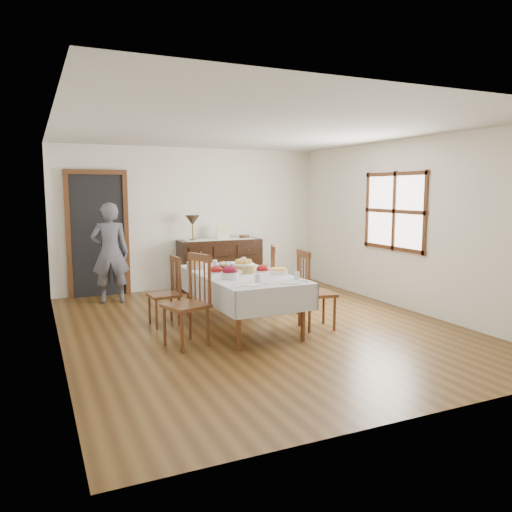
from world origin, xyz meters
name	(u,v)px	position (x,y,z in m)	size (l,w,h in m)	color
ground	(259,326)	(0.00, 0.00, 0.00)	(6.00, 6.00, 0.00)	brown
room_shell	(237,204)	(-0.15, 0.42, 1.64)	(5.02, 6.02, 2.65)	silver
dining_table	(241,280)	(-0.23, 0.08, 0.64)	(1.14, 2.16, 0.73)	silver
chair_left_near	(190,300)	(-1.08, -0.39, 0.55)	(0.57, 0.57, 1.08)	#542D17
chair_left_far	(167,291)	(-1.10, 0.60, 0.47)	(0.42, 0.42, 0.94)	#542D17
chair_right_near	(313,289)	(0.61, -0.38, 0.53)	(0.49, 0.49, 1.05)	#542D17
chair_right_far	(282,278)	(0.66, 0.62, 0.51)	(0.55, 0.55, 1.01)	#542D17
sideboard	(220,264)	(0.44, 2.72, 0.46)	(1.54, 0.56, 0.92)	black
person	(110,249)	(-1.59, 2.34, 0.87)	(0.55, 0.35, 1.75)	#50515D
bread_basket	(243,267)	(-0.18, 0.12, 0.81)	(0.32, 0.32, 0.18)	olive
egg_basket	(226,266)	(-0.28, 0.51, 0.77)	(0.28, 0.28, 0.10)	black
ham_platter_a	(216,270)	(-0.51, 0.27, 0.76)	(0.30, 0.30, 0.11)	silver
ham_platter_b	(263,269)	(0.11, 0.10, 0.76)	(0.28, 0.28, 0.11)	silver
beet_bowl	(230,273)	(-0.51, -0.25, 0.81)	(0.22, 0.22, 0.16)	silver
carrot_bowl	(244,264)	(0.01, 0.52, 0.78)	(0.22, 0.22, 0.10)	silver
pineapple_bowl	(196,264)	(-0.64, 0.72, 0.79)	(0.26, 0.26, 0.14)	tan
casserole_dish	(279,271)	(0.20, -0.18, 0.77)	(0.24, 0.24, 0.08)	silver
butter_dish	(235,273)	(-0.37, -0.08, 0.77)	(0.14, 0.09, 0.07)	silver
setting_left	(253,282)	(-0.40, -0.69, 0.75)	(0.42, 0.31, 0.10)	silver
setting_right	(293,280)	(0.11, -0.75, 0.75)	(0.42, 0.31, 0.10)	silver
glass_far_a	(215,264)	(-0.37, 0.71, 0.78)	(0.07, 0.07, 0.10)	silver
glass_far_b	(244,260)	(0.14, 0.86, 0.78)	(0.06, 0.06, 0.10)	silver
runner	(219,239)	(0.43, 2.72, 0.93)	(1.30, 0.35, 0.01)	white
table_lamp	(192,221)	(-0.09, 2.68, 1.28)	(0.26, 0.26, 0.46)	brown
picture_frame	(223,232)	(0.48, 2.65, 1.06)	(0.22, 0.08, 0.28)	beige
deco_bowl	(244,237)	(0.95, 2.75, 0.95)	(0.20, 0.20, 0.06)	#542D17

